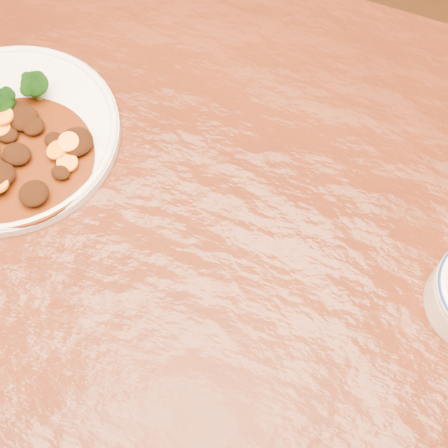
% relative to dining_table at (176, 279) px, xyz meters
% --- Properties ---
extents(ground, '(4.00, 4.00, 0.00)m').
position_rel_dining_table_xyz_m(ground, '(0.00, 0.00, -0.67)').
color(ground, '#462911').
rests_on(ground, ground).
extents(dining_table, '(1.53, 0.96, 0.75)m').
position_rel_dining_table_xyz_m(dining_table, '(0.00, 0.00, 0.00)').
color(dining_table, '#4E1E0D').
rests_on(dining_table, ground).
extents(dinner_plate, '(0.27, 0.27, 0.02)m').
position_rel_dining_table_xyz_m(dinner_plate, '(-0.25, 0.06, 0.09)').
color(dinner_plate, white).
rests_on(dinner_plate, dining_table).
extents(mince_stew, '(0.18, 0.18, 0.03)m').
position_rel_dining_table_xyz_m(mince_stew, '(-0.22, 0.03, 0.10)').
color(mince_stew, '#4E2308').
rests_on(mince_stew, dinner_plate).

